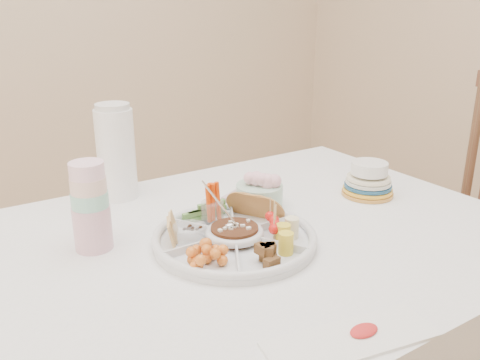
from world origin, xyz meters
TOP-DOWN VIEW (x-y plane):
  - chair at (1.06, -0.01)m, footprint 0.45×0.45m
  - party_tray at (0.01, -0.02)m, footprint 0.39×0.39m
  - bean_dip at (0.01, -0.02)m, footprint 0.11×0.11m
  - tortillas at (0.12, 0.04)m, footprint 0.11×0.11m
  - carrot_cucumber at (0.01, 0.11)m, footprint 0.11×0.11m
  - pita_raisins at (-0.10, 0.04)m, footprint 0.11×0.11m
  - cherries at (-0.10, -0.09)m, footprint 0.11×0.11m
  - granola_chunks at (0.01, -0.15)m, footprint 0.09×0.09m
  - banana_tomato at (0.13, -0.09)m, footprint 0.11×0.11m
  - cup_stack at (-0.27, 0.14)m, footprint 0.10×0.10m
  - thermos at (-0.11, 0.42)m, footprint 0.12×0.12m
  - flower_bowl at (0.19, 0.13)m, footprint 0.13×0.13m
  - napkin_stack at (0.17, 0.13)m, footprint 0.17×0.16m
  - plate_stack at (0.51, 0.03)m, footprint 0.18×0.18m
  - placemat at (-0.02, -0.44)m, footprint 0.32×0.16m

SIDE VIEW (x-z plane):
  - chair at x=1.06m, z-range 0.00..1.07m
  - placemat at x=-0.02m, z-range 0.76..0.76m
  - napkin_stack at x=0.17m, z-range 0.76..0.80m
  - party_tray at x=0.01m, z-range 0.76..0.80m
  - bean_dip at x=0.01m, z-range 0.77..0.81m
  - cherries at x=-0.10m, z-range 0.77..0.82m
  - granola_chunks at x=0.01m, z-range 0.77..0.81m
  - tortillas at x=0.12m, z-range 0.77..0.84m
  - pita_raisins at x=-0.10m, z-range 0.77..0.83m
  - plate_stack at x=0.51m, z-range 0.76..0.85m
  - flower_bowl at x=0.19m, z-range 0.76..0.86m
  - banana_tomato at x=0.13m, z-range 0.77..0.86m
  - carrot_cucumber at x=0.01m, z-range 0.77..0.87m
  - cup_stack at x=-0.27m, z-range 0.76..1.00m
  - thermos at x=-0.11m, z-range 0.76..1.04m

